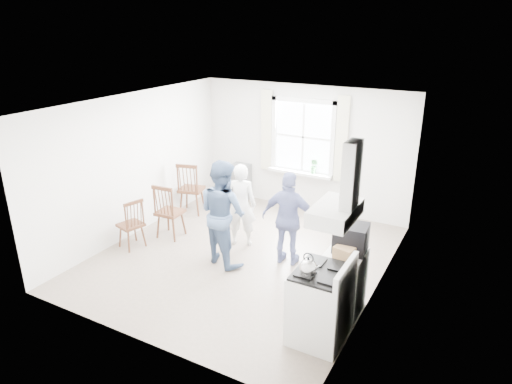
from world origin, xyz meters
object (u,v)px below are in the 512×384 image
at_px(stereo_stack, 351,238).
at_px(person_left, 241,205).
at_px(windsor_chair_c, 133,219).
at_px(windsor_chair_a, 189,183).
at_px(person_mid, 223,213).
at_px(gas_stove, 321,304).
at_px(windsor_chair_b, 166,206).
at_px(person_right, 289,219).
at_px(low_cabinet, 344,281).

height_order(stereo_stack, person_left, person_left).
height_order(stereo_stack, windsor_chair_c, stereo_stack).
bearing_deg(stereo_stack, windsor_chair_a, 157.07).
bearing_deg(person_mid, windsor_chair_c, 31.36).
relative_size(gas_stove, windsor_chair_b, 1.07).
bearing_deg(person_right, person_left, -16.77).
relative_size(windsor_chair_c, person_right, 0.59).
xyz_separation_m(gas_stove, windsor_chair_c, (-3.72, 0.70, 0.08)).
bearing_deg(gas_stove, person_left, 141.29).
bearing_deg(person_mid, gas_stove, 171.59).
xyz_separation_m(person_left, person_mid, (0.06, -0.67, 0.12)).
relative_size(stereo_stack, windsor_chair_b, 0.43).
xyz_separation_m(windsor_chair_a, windsor_chair_c, (0.06, -1.70, -0.11)).
bearing_deg(gas_stove, low_cabinet, 84.32).
distance_m(windsor_chair_c, person_mid, 1.68).
bearing_deg(windsor_chair_a, stereo_stack, -22.93).
relative_size(gas_stove, person_left, 0.74).
bearing_deg(person_mid, windsor_chair_b, 9.49).
distance_m(windsor_chair_a, person_right, 2.77).
bearing_deg(windsor_chair_c, gas_stove, -10.65).
relative_size(gas_stove, windsor_chair_a, 1.01).
xyz_separation_m(windsor_chair_b, person_right, (2.31, 0.26, 0.15)).
bearing_deg(low_cabinet, person_mid, 170.42).
xyz_separation_m(gas_stove, person_mid, (-2.11, 1.07, 0.39)).
relative_size(windsor_chair_c, person_mid, 0.53).
distance_m(windsor_chair_a, person_left, 1.74).
bearing_deg(windsor_chair_b, person_right, 6.33).
bearing_deg(low_cabinet, windsor_chair_a, 156.19).
height_order(windsor_chair_b, windsor_chair_c, windsor_chair_b).
relative_size(windsor_chair_b, person_left, 0.70).
relative_size(windsor_chair_a, windsor_chair_c, 1.20).
xyz_separation_m(gas_stove, windsor_chair_a, (-3.78, 2.40, 0.19)).
bearing_deg(person_mid, windsor_chair_a, -20.07).
bearing_deg(person_right, windsor_chair_c, 12.54).
height_order(gas_stove, windsor_chair_b, gas_stove).
xyz_separation_m(windsor_chair_b, person_left, (1.29, 0.46, 0.11)).
bearing_deg(person_mid, low_cabinet, -171.12).
relative_size(stereo_stack, person_mid, 0.26).
xyz_separation_m(low_cabinet, person_mid, (-2.18, 0.37, 0.43)).
bearing_deg(windsor_chair_c, person_mid, 12.91).
bearing_deg(windsor_chair_b, gas_stove, -20.30).
xyz_separation_m(gas_stove, person_left, (-2.17, 1.74, 0.27)).
xyz_separation_m(windsor_chair_a, windsor_chair_b, (0.31, -1.12, -0.03)).
bearing_deg(person_mid, stereo_stack, -169.54).
bearing_deg(windsor_chair_a, person_right, -18.11).
relative_size(low_cabinet, stereo_stack, 2.00).
relative_size(low_cabinet, person_left, 0.60).
distance_m(person_mid, person_right, 1.07).
distance_m(gas_stove, person_mid, 2.39).
bearing_deg(stereo_stack, windsor_chair_c, -179.12).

